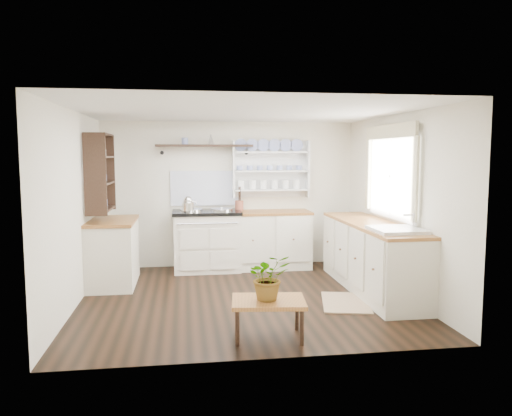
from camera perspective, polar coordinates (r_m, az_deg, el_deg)
name	(u,v)px	position (r m, az deg, el deg)	size (l,w,h in m)	color
floor	(244,298)	(6.35, -1.37, -10.19)	(4.00, 3.80, 0.01)	black
wall_back	(230,194)	(8.01, -3.02, 1.59)	(4.00, 0.02, 2.30)	silver
wall_right	(398,204)	(6.66, 15.93, 0.44)	(0.02, 3.80, 2.30)	silver
wall_left	(74,209)	(6.21, -20.04, -0.10)	(0.02, 3.80, 2.30)	silver
ceiling	(244,111)	(6.11, -1.43, 10.97)	(4.00, 3.80, 0.01)	white
window	(391,171)	(6.75, 15.12, 4.06)	(0.08, 1.55, 1.22)	white
aga_cooker	(207,240)	(7.74, -5.63, -3.65)	(1.04, 0.72, 0.96)	#F0E5D0
back_cabinets	(270,239)	(7.87, 1.56, -3.54)	(1.27, 0.63, 0.90)	beige
right_cabinets	(372,256)	(6.74, 13.07, -5.35)	(0.62, 2.43, 0.90)	beige
belfast_sink	(396,240)	(6.00, 15.76, -3.54)	(0.55, 0.60, 0.45)	white
left_cabinets	(113,251)	(7.14, -16.00, -4.79)	(0.62, 1.13, 0.90)	beige
plate_rack	(270,169)	(8.03, 1.62, 4.51)	(1.20, 0.22, 0.90)	white
high_shelf	(204,146)	(7.83, -5.91, 7.02)	(1.50, 0.29, 0.16)	black
left_shelving	(100,172)	(7.04, -17.39, 3.95)	(0.28, 0.80, 1.05)	black
kettle	(188,204)	(7.54, -7.76, 0.44)	(0.18, 0.18, 0.23)	silver
utensil_crock	(239,205)	(7.82, -1.93, 0.29)	(0.13, 0.13, 0.15)	brown
center_table	(268,304)	(4.93, 1.44, -10.93)	(0.76, 0.58, 0.38)	brown
potted_plant	(269,277)	(4.86, 1.45, -7.87)	(0.41, 0.35, 0.45)	#3F7233
floor_rug	(346,302)	(6.21, 10.21, -10.58)	(0.55, 0.85, 0.02)	#8C6551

